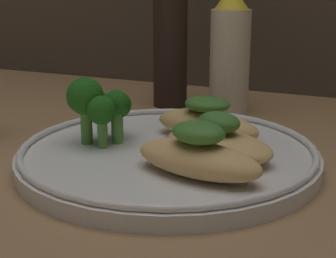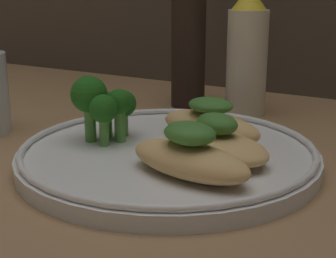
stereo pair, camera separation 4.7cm
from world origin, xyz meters
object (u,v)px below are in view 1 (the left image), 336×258
object	(u,v)px
pepper_grinder	(170,44)
broccoli_bunch	(101,105)
plate	(168,154)
sauce_bottle	(230,53)

from	to	relation	value
pepper_grinder	broccoli_bunch	bearing A→B (deg)	-83.96
plate	pepper_grinder	world-z (taller)	pepper_grinder
broccoli_bunch	sauce_bottle	distance (cm)	22.50
sauce_bottle	pepper_grinder	bearing A→B (deg)	-180.00
broccoli_bunch	plate	bearing A→B (deg)	4.00
plate	pepper_grinder	xyz separation A→B (cm)	(-9.02, 21.10, 7.31)
broccoli_bunch	sauce_bottle	bearing A→B (deg)	74.71
plate	broccoli_bunch	distance (cm)	7.91
plate	pepper_grinder	distance (cm)	24.09
broccoli_bunch	pepper_grinder	world-z (taller)	pepper_grinder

